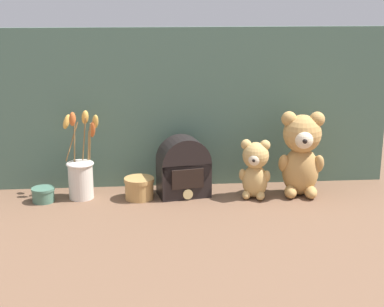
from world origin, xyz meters
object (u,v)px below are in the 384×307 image
at_px(flower_vase, 81,173).
at_px(decorative_tin_short, 43,195).
at_px(teddy_bear_medium, 255,168).
at_px(decorative_tin_tall, 139,188).
at_px(teddy_bear_large, 302,152).
at_px(vintage_radio, 184,169).

distance_m(flower_vase, decorative_tin_short, 0.15).
height_order(teddy_bear_medium, decorative_tin_short, teddy_bear_medium).
bearing_deg(flower_vase, decorative_tin_tall, -7.89).
relative_size(teddy_bear_large, decorative_tin_short, 3.80).
bearing_deg(teddy_bear_medium, teddy_bear_large, 4.04).
bearing_deg(flower_vase, teddy_bear_large, -2.65).
height_order(flower_vase, decorative_tin_tall, flower_vase).
bearing_deg(decorative_tin_tall, vintage_radio, 7.38).
distance_m(flower_vase, vintage_radio, 0.36).
relative_size(flower_vase, vintage_radio, 1.44).
height_order(vintage_radio, decorative_tin_short, vintage_radio).
xyz_separation_m(teddy_bear_large, flower_vase, (-0.77, 0.04, -0.07)).
xyz_separation_m(flower_vase, vintage_radio, (0.36, -0.01, 0.01)).
relative_size(teddy_bear_medium, decorative_tin_tall, 1.98).
bearing_deg(decorative_tin_tall, teddy_bear_large, -0.78).
relative_size(teddy_bear_medium, flower_vase, 0.67).
bearing_deg(flower_vase, vintage_radio, -1.22).
distance_m(teddy_bear_large, vintage_radio, 0.42).
distance_m(flower_vase, decorative_tin_tall, 0.21).
xyz_separation_m(teddy_bear_large, vintage_radio, (-0.41, 0.03, -0.06)).
bearing_deg(teddy_bear_large, vintage_radio, 176.10).
bearing_deg(decorative_tin_short, decorative_tin_tall, 0.59).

